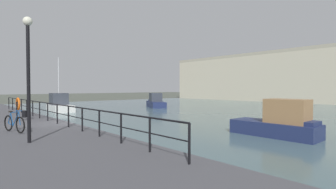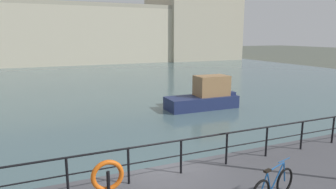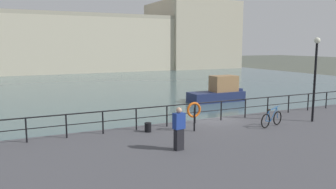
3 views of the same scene
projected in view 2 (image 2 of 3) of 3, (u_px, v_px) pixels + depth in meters
name	position (u px, v px, depth m)	size (l,w,h in m)	color
water_basin	(69.00, 78.00, 37.08)	(80.00, 60.00, 0.01)	#476066
harbor_building	(94.00, 33.00, 60.52)	(75.60, 17.18, 14.66)	#C1B79E
moored_white_yacht	(205.00, 96.00, 21.79)	(5.24, 2.03, 2.34)	navy
quay_railing	(128.00, 159.00, 8.35)	(22.98, 0.07, 1.08)	black
parked_bicycle	(273.00, 186.00, 7.55)	(1.73, 0.50, 0.98)	black
life_ring_stand	(108.00, 178.00, 6.73)	(0.75, 0.16, 1.40)	black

